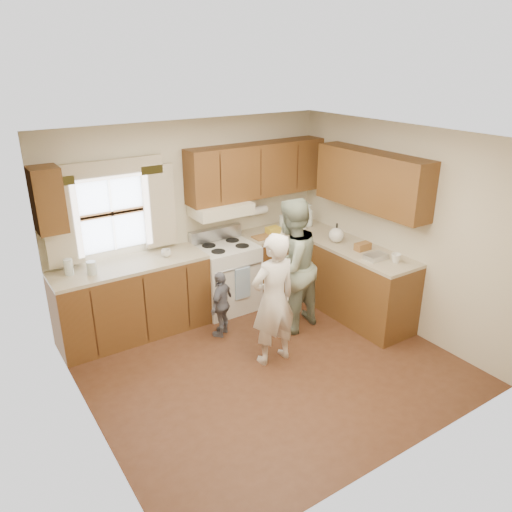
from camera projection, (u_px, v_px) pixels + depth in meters
room at (269, 261)px, 5.12m from camera, size 3.80×3.80×3.80m
kitchen_fixtures at (260, 254)px, 6.42m from camera, size 3.80×2.25×2.15m
stove at (226, 276)px, 6.67m from camera, size 0.76×0.67×1.07m
woman_left at (273, 299)px, 5.39m from camera, size 0.56×0.37×1.52m
woman_right at (290, 266)px, 6.03m from camera, size 0.94×0.80×1.68m
child at (221, 304)px, 6.03m from camera, size 0.52×0.45×0.84m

